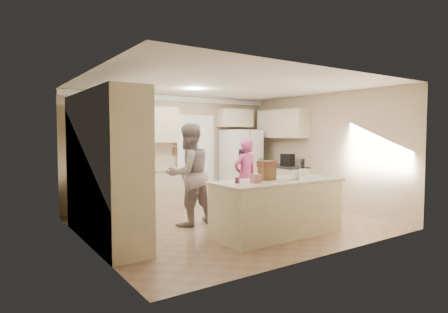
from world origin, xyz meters
TOP-DOWN VIEW (x-y plane):
  - floor at (0.00, 0.00)m, footprint 5.20×4.60m
  - ceiling at (0.00, 0.00)m, footprint 5.20×4.60m
  - wall_back at (0.00, 2.31)m, footprint 5.20×0.02m
  - wall_front at (0.00, -2.31)m, footprint 5.20×0.02m
  - wall_left at (-2.61, 0.00)m, footprint 0.02×4.60m
  - wall_right at (2.61, 0.00)m, footprint 0.02×4.60m
  - crown_back at (0.00, 2.26)m, footprint 5.20×0.08m
  - pantry_bank at (-2.30, 0.20)m, footprint 0.60×2.60m
  - back_base_cab at (-1.15, 2.00)m, footprint 2.20×0.60m
  - back_countertop at (-1.15, 1.99)m, footprint 2.24×0.63m
  - back_upper_cab at (-1.15, 2.12)m, footprint 2.20×0.35m
  - doorway_opening at (0.55, 2.28)m, footprint 0.90×0.06m
  - doorway_casing at (0.55, 2.24)m, footprint 1.02×0.03m
  - wall_frame_upper at (0.02, 2.27)m, footprint 0.15×0.02m
  - wall_frame_lower at (0.02, 2.27)m, footprint 0.15×0.02m
  - refrigerator at (1.68, 1.90)m, footprint 0.90×0.71m
  - fridge_seam at (1.68, 1.54)m, footprint 0.02×0.02m
  - fridge_dispenser at (1.46, 1.53)m, footprint 0.22×0.03m
  - fridge_handle_l at (1.63, 1.53)m, footprint 0.02×0.02m
  - fridge_handle_r at (1.73, 1.53)m, footprint 0.02×0.02m
  - over_fridge_cab at (1.65, 2.12)m, footprint 0.95×0.35m
  - right_base_cab at (2.30, 1.00)m, footprint 0.60×1.20m
  - right_countertop at (2.29, 1.00)m, footprint 0.63×1.24m
  - right_upper_cab at (2.43, 1.20)m, footprint 0.35×1.50m
  - coffee_maker at (2.25, 0.80)m, footprint 0.22×0.28m
  - island_base at (0.20, -1.10)m, footprint 2.20×0.90m
  - island_top at (0.20, -1.10)m, footprint 2.28×0.96m
  - utensil_crock at (0.85, -1.05)m, footprint 0.13×0.13m
  - tissue_box at (-0.35, -1.20)m, footprint 0.13×0.13m
  - tissue_plume at (-0.35, -1.20)m, footprint 0.08×0.08m
  - dollhouse_body at (0.05, -1.00)m, footprint 0.26×0.18m
  - dollhouse_roof at (0.05, -1.00)m, footprint 0.28×0.20m
  - jam_jar at (-0.60, -1.05)m, footprint 0.07×0.07m
  - greeting_card_a at (0.35, -1.30)m, footprint 0.12×0.06m
  - greeting_card_b at (0.50, -1.25)m, footprint 0.12×0.05m
  - water_bottle at (1.15, -1.25)m, footprint 0.07×0.07m
  - shaker_salt at (1.02, -0.88)m, footprint 0.05×0.05m
  - shaker_pepper at (1.09, -0.88)m, footprint 0.05×0.05m
  - teen_boy at (-0.71, 0.32)m, footprint 1.01×0.83m
  - teen_girl at (0.77, 0.53)m, footprint 0.60×0.41m
  - fridge_magnets at (1.68, 1.53)m, footprint 0.76×0.02m

SIDE VIEW (x-z plane):
  - floor at x=0.00m, z-range -0.02..0.00m
  - back_base_cab at x=-1.15m, z-range 0.00..0.88m
  - right_base_cab at x=2.30m, z-range 0.00..0.88m
  - island_base at x=0.20m, z-range 0.00..0.88m
  - teen_girl at x=0.77m, z-range 0.00..1.60m
  - back_countertop at x=-1.15m, z-range 0.88..0.92m
  - refrigerator at x=1.68m, z-range 0.00..1.80m
  - fridge_seam at x=1.68m, z-range 0.01..1.79m
  - right_countertop at x=2.29m, z-range 0.88..0.92m
  - island_top at x=0.20m, z-range 0.88..0.93m
  - fridge_magnets at x=1.68m, z-range 0.18..1.62m
  - teen_boy at x=-0.71m, z-range 0.00..1.90m
  - jam_jar at x=-0.60m, z-range 0.93..1.02m
  - shaker_salt at x=1.02m, z-range 0.93..1.02m
  - shaker_pepper at x=1.09m, z-range 0.93..1.02m
  - tissue_box at x=-0.35m, z-range 0.93..1.07m
  - utensil_crock at x=0.85m, z-range 0.93..1.07m
  - greeting_card_a at x=0.35m, z-range 0.93..1.08m
  - greeting_card_b at x=0.50m, z-range 0.93..1.08m
  - dollhouse_body at x=0.05m, z-range 0.93..1.15m
  - water_bottle at x=1.15m, z-range 0.92..1.17m
  - doorway_opening at x=0.55m, z-range 0.00..2.10m
  - doorway_casing at x=0.55m, z-range -0.06..2.16m
  - fridge_handle_l at x=1.63m, z-range 0.62..1.48m
  - fridge_handle_r at x=1.73m, z-range 0.62..1.48m
  - coffee_maker at x=2.25m, z-range 0.92..1.22m
  - tissue_plume at x=-0.35m, z-range 1.06..1.15m
  - fridge_dispenser at x=1.46m, z-range 0.97..1.32m
  - pantry_bank at x=-2.30m, z-range 0.00..2.35m
  - dollhouse_roof at x=0.05m, z-range 1.15..1.25m
  - wall_frame_lower at x=0.02m, z-range 1.18..1.38m
  - wall_back at x=0.00m, z-range 0.00..2.60m
  - wall_front at x=0.00m, z-range 0.00..2.60m
  - wall_left at x=-2.61m, z-range 0.00..2.60m
  - wall_right at x=2.61m, z-range 0.00..2.60m
  - wall_frame_upper at x=0.02m, z-range 1.45..1.65m
  - back_upper_cab at x=-1.15m, z-range 1.50..2.30m
  - right_upper_cab at x=2.43m, z-range 1.60..2.30m
  - over_fridge_cab at x=1.65m, z-range 1.88..2.33m
  - crown_back at x=0.00m, z-range 2.47..2.59m
  - ceiling at x=0.00m, z-range 2.60..2.62m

